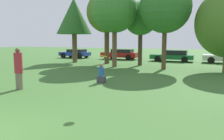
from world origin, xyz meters
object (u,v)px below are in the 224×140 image
frisbee (103,56)px  parked_car_red (120,54)px  parked_car_green (173,55)px  tree_1 (107,13)px  parked_car_blue (75,53)px  bystander_sitting (101,75)px  tree_0 (74,17)px  tree_2 (115,10)px  tree_4 (165,7)px  person_thrower (19,69)px  tree_3 (141,19)px

frisbee → parked_car_red: bearing=110.0°
parked_car_green → tree_1: bearing=40.3°
frisbee → parked_car_blue: size_ratio=0.07×
bystander_sitting → tree_0: 12.83m
tree_1 → tree_2: tree_1 is taller
frisbee → parked_car_green: frisbee is taller
tree_0 → parked_car_green: bearing=29.3°
tree_1 → tree_4: tree_1 is taller
tree_2 → tree_0: bearing=158.8°
tree_2 → parked_car_red: tree_2 is taller
person_thrower → parked_car_red: bearing=100.9°
tree_3 → parked_car_blue: (-10.44, 5.11, -3.60)m
person_thrower → tree_2: 10.93m
tree_0 → parked_car_blue: tree_0 is taller
person_thrower → parked_car_blue: person_thrower is taller
frisbee → tree_1: tree_1 is taller
tree_4 → parked_car_blue: size_ratio=1.73×
tree_3 → parked_car_red: 7.67m
tree_3 → parked_car_red: bearing=127.3°
bystander_sitting → tree_1: bearing=113.5°
bystander_sitting → tree_4: tree_4 is taller
bystander_sitting → parked_car_green: (1.59, 14.50, 0.21)m
tree_1 → tree_4: (6.12, -2.29, -0.15)m
tree_2 → tree_1: bearing=127.9°
frisbee → tree_3: size_ratio=0.05×
tree_4 → parked_car_green: tree_4 is taller
parked_car_green → tree_4: bearing=92.2°
tree_4 → parked_car_green: size_ratio=1.49×
frisbee → tree_3: (-2.62, 13.10, 2.47)m
parked_car_blue → tree_1: bearing=143.9°
tree_0 → parked_car_red: tree_0 is taller
frisbee → tree_4: size_ratio=0.04×
tree_4 → parked_car_red: size_ratio=1.53×
person_thrower → tree_0: tree_0 is taller
bystander_sitting → tree_2: tree_2 is taller
frisbee → bystander_sitting: (-2.02, 3.87, -1.32)m
tree_3 → tree_4: 3.35m
person_thrower → tree_2: bearing=91.8°
frisbee → parked_car_green: (-0.44, 18.37, -1.11)m
parked_car_green → frisbee: bearing=90.4°
bystander_sitting → frisbee: bearing=-62.4°
person_thrower → parked_car_green: (4.37, 17.59, -0.33)m
tree_3 → parked_car_blue: bearing=153.9°
tree_1 → frisbee: bearing=-65.3°
bystander_sitting → parked_car_green: 14.59m
person_thrower → tree_2: size_ratio=0.29×
parked_car_blue → tree_4: bearing=150.3°
frisbee → tree_2: 12.20m
tree_1 → parked_car_red: tree_1 is taller
tree_2 → parked_car_green: size_ratio=1.48×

